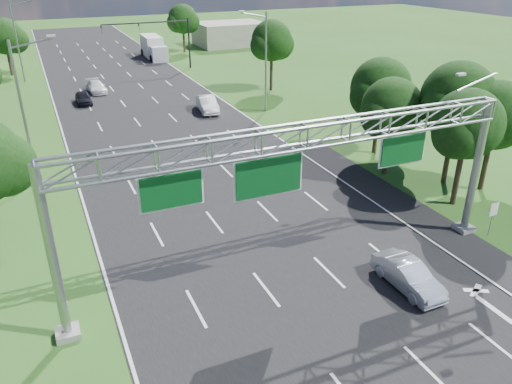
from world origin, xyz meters
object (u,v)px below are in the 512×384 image
box_truck (153,48)px  traffic_signal (164,33)px  silver_sedan (408,276)px  regulatory_sign (493,212)px  sign_gantry (305,148)px

box_truck → traffic_signal: bearing=-91.2°
traffic_signal → box_truck: 10.59m
traffic_signal → silver_sedan: 56.40m
traffic_signal → silver_sedan: bearing=-92.9°
regulatory_sign → box_truck: 64.13m
regulatory_sign → silver_sedan: (-7.76, -2.13, -0.82)m
box_truck → regulatory_sign: bearing=-84.3°
silver_sedan → regulatory_sign: bearing=14.6°
sign_gantry → regulatory_sign: size_ratio=11.19×
traffic_signal → box_truck: (0.52, 9.96, -3.56)m
sign_gantry → traffic_signal: (7.15, 53.00, -1.72)m
sign_gantry → traffic_signal: bearing=82.3°
sign_gantry → silver_sedan: sign_gantry is taller
regulatory_sign → box_truck: bearing=93.9°
traffic_signal → regulatory_sign: bearing=-84.8°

